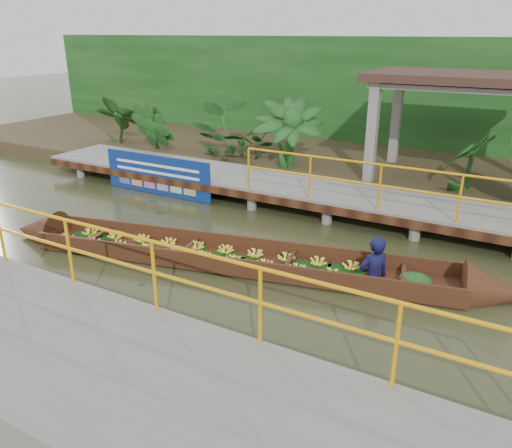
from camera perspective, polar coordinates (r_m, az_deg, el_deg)
The scene contains 9 objects.
ground at distance 9.89m, azimuth -3.21°, elevation -3.80°, with size 80.00×80.00×0.00m, color #31361B.
land_strip at distance 16.28m, azimuth 11.11°, elevation 6.78°, with size 30.00×8.00×0.45m, color #352D1A.
far_dock at distance 12.54m, azimuth 5.23°, elevation 3.98°, with size 16.00×2.06×1.66m.
near_dock at distance 6.40m, azimuth -16.45°, elevation -17.04°, with size 18.00×2.40×1.73m.
pavilion at distance 14.02m, azimuth 22.24°, elevation 14.16°, with size 4.40×3.00×3.00m.
foliage_backdrop at distance 18.32m, azimuth 14.11°, elevation 13.79°, with size 30.00×0.80×4.00m, color #133A12.
vendor_boat at distance 9.41m, azimuth -0.79°, elevation -3.69°, with size 10.07×3.05×2.04m.
blue_banner at distance 13.73m, azimuth -11.23°, elevation 5.52°, with size 3.45×0.04×1.08m.
tropical_plants at distance 14.69m, azimuth 2.32°, elevation 9.66°, with size 14.26×1.26×1.57m.
Camera 1 is at (4.86, -7.53, 4.18)m, focal length 35.00 mm.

